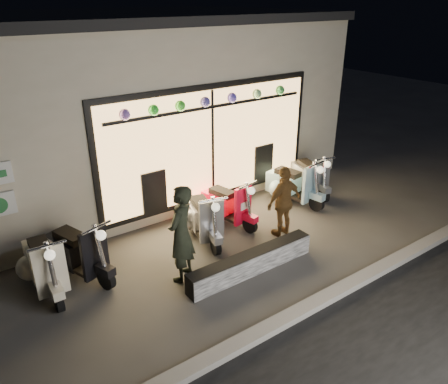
# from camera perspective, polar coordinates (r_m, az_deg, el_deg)

# --- Properties ---
(ground) EXTENTS (40.00, 40.00, 0.00)m
(ground) POSITION_cam_1_polar(r_m,az_deg,el_deg) (8.53, 1.45, -8.07)
(ground) COLOR #383533
(ground) RESTS_ON ground
(kerb) EXTENTS (40.00, 0.25, 0.12)m
(kerb) POSITION_cam_1_polar(r_m,az_deg,el_deg) (7.30, 11.23, -14.40)
(kerb) COLOR slate
(kerb) RESTS_ON ground
(shop_building) EXTENTS (10.20, 6.23, 4.20)m
(shop_building) POSITION_cam_1_polar(r_m,az_deg,el_deg) (11.83, -13.40, 11.68)
(shop_building) COLOR beige
(shop_building) RESTS_ON ground
(graffiti_barrier) EXTENTS (2.61, 0.28, 0.40)m
(graffiti_barrier) POSITION_cam_1_polar(r_m,az_deg,el_deg) (7.93, 3.57, -9.18)
(graffiti_barrier) COLOR black
(graffiti_barrier) RESTS_ON ground
(scooter_silver) EXTENTS (0.74, 1.54, 1.09)m
(scooter_silver) POSITION_cam_1_polar(r_m,az_deg,el_deg) (8.96, -2.87, -3.15)
(scooter_silver) COLOR black
(scooter_silver) RESTS_ON ground
(scooter_red) EXTENTS (0.64, 1.47, 1.04)m
(scooter_red) POSITION_cam_1_polar(r_m,az_deg,el_deg) (9.52, 0.01, -1.53)
(scooter_red) COLOR black
(scooter_red) RESTS_ON ground
(scooter_black) EXTENTS (0.82, 1.57, 1.13)m
(scooter_black) POSITION_cam_1_polar(r_m,az_deg,el_deg) (8.22, -18.96, -7.21)
(scooter_black) COLOR black
(scooter_black) RESTS_ON ground
(scooter_cream) EXTENTS (0.53, 1.56, 1.12)m
(scooter_cream) POSITION_cam_1_polar(r_m,az_deg,el_deg) (8.07, -22.48, -8.48)
(scooter_cream) COLOR black
(scooter_cream) RESTS_ON ground
(scooter_blue) EXTENTS (0.67, 1.55, 1.10)m
(scooter_blue) POSITION_cam_1_polar(r_m,az_deg,el_deg) (10.58, 8.50, 1.10)
(scooter_blue) COLOR black
(scooter_blue) RESTS_ON ground
(scooter_grey) EXTENTS (0.71, 1.48, 1.05)m
(scooter_grey) POSITION_cam_1_polar(r_m,az_deg,el_deg) (11.24, 10.90, 2.25)
(scooter_grey) COLOR black
(scooter_grey) RESTS_ON ground
(man) EXTENTS (0.77, 0.71, 1.76)m
(man) POSITION_cam_1_polar(r_m,az_deg,el_deg) (7.46, -5.62, -5.47)
(man) COLOR black
(man) RESTS_ON ground
(woman) EXTENTS (0.90, 0.41, 1.50)m
(woman) POSITION_cam_1_polar(r_m,az_deg,el_deg) (8.93, 7.83, -1.25)
(woman) COLOR brown
(woman) RESTS_ON ground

